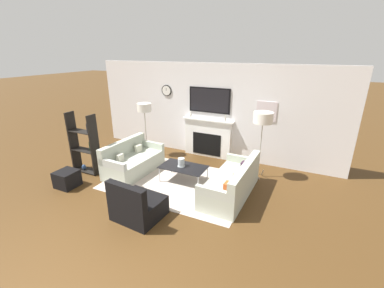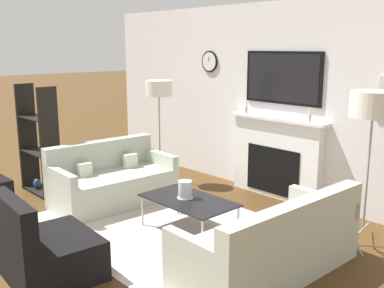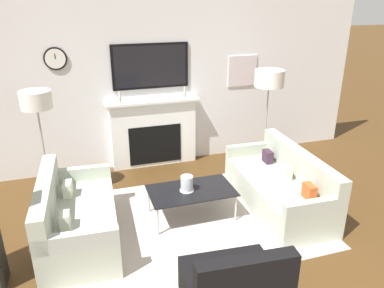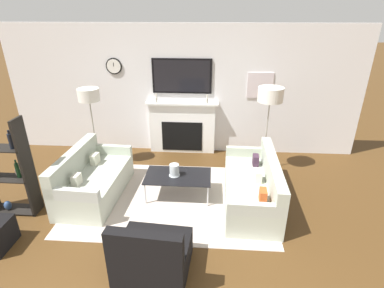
% 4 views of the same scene
% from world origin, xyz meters
% --- Properties ---
extents(ground_plane, '(60.00, 60.00, 0.00)m').
position_xyz_m(ground_plane, '(0.00, 0.00, 0.00)').
color(ground_plane, '#482F15').
extents(fireplace_wall, '(7.46, 0.28, 2.70)m').
position_xyz_m(fireplace_wall, '(0.00, 5.15, 1.24)').
color(fireplace_wall, silver).
rests_on(fireplace_wall, ground_plane).
extents(area_rug, '(3.30, 2.25, 0.01)m').
position_xyz_m(area_rug, '(0.00, 3.19, 0.01)').
color(area_rug, beige).
rests_on(area_rug, ground_plane).
extents(couch_left, '(0.90, 1.64, 0.82)m').
position_xyz_m(couch_left, '(-1.35, 3.20, 0.29)').
color(couch_left, '#AFB7A6').
rests_on(couch_left, ground_plane).
extents(couch_right, '(0.86, 1.90, 0.78)m').
position_xyz_m(couch_right, '(1.35, 3.19, 0.28)').
color(couch_right, '#AFB7A6').
rests_on(couch_right, ground_plane).
extents(armchair, '(0.90, 0.83, 0.82)m').
position_xyz_m(armchair, '(-0.02, 1.63, 0.26)').
color(armchair, black).
rests_on(armchair, ground_plane).
extents(coffee_table, '(1.10, 0.64, 0.39)m').
position_xyz_m(coffee_table, '(0.10, 3.29, 0.37)').
color(coffee_table, black).
rests_on(coffee_table, ground_plane).
extents(hurricane_candle, '(0.18, 0.18, 0.20)m').
position_xyz_m(hurricane_candle, '(0.04, 3.29, 0.49)').
color(hurricane_candle, silver).
rests_on(hurricane_candle, coffee_table).
extents(floor_lamp_left, '(0.40, 0.40, 1.60)m').
position_xyz_m(floor_lamp_left, '(-1.68, 4.31, 1.45)').
color(floor_lamp_left, '#9E998E').
rests_on(floor_lamp_left, ground_plane).
extents(floor_lamp_right, '(0.46, 0.46, 1.67)m').
position_xyz_m(floor_lamp_right, '(1.68, 4.31, 1.52)').
color(floor_lamp_right, '#9E998E').
rests_on(floor_lamp_right, ground_plane).
extents(shelf_unit, '(0.77, 0.28, 1.57)m').
position_xyz_m(shelf_unit, '(-2.43, 2.69, 0.72)').
color(shelf_unit, black).
rests_on(shelf_unit, ground_plane).
extents(ottoman, '(0.46, 0.46, 0.39)m').
position_xyz_m(ottoman, '(-2.25, 1.91, 0.19)').
color(ottoman, black).
rests_on(ottoman, ground_plane).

